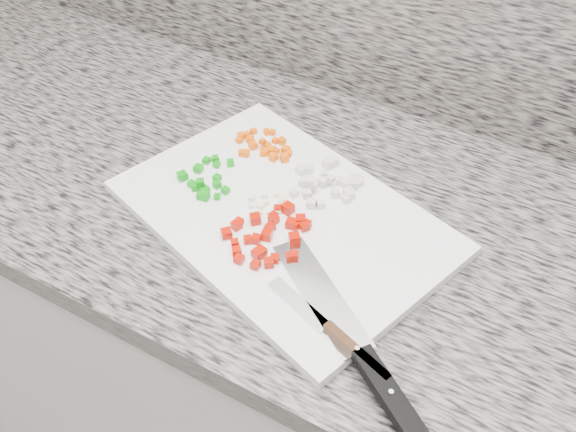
# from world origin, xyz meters

# --- Properties ---
(cabinet) EXTENTS (3.92, 0.62, 0.86)m
(cabinet) POSITION_xyz_m (0.00, 1.44, 0.43)
(cabinet) COLOR silver
(cabinet) RESTS_ON ground
(countertop) EXTENTS (3.96, 0.64, 0.04)m
(countertop) POSITION_xyz_m (0.00, 1.44, 0.88)
(countertop) COLOR slate
(countertop) RESTS_ON cabinet
(cutting_board) EXTENTS (0.55, 0.45, 0.02)m
(cutting_board) POSITION_xyz_m (-0.12, 1.38, 0.91)
(cutting_board) COLOR white
(cutting_board) RESTS_ON countertop
(carrot_pile) EXTENTS (0.11, 0.08, 0.02)m
(carrot_pile) POSITION_xyz_m (-0.22, 1.50, 0.92)
(carrot_pile) COLOR #EE5805
(carrot_pile) RESTS_ON cutting_board
(onion_pile) EXTENTS (0.11, 0.12, 0.02)m
(onion_pile) POSITION_xyz_m (-0.09, 1.47, 0.92)
(onion_pile) COLOR beige
(onion_pile) RESTS_ON cutting_board
(green_pepper_pile) EXTENTS (0.09, 0.10, 0.02)m
(green_pepper_pile) POSITION_xyz_m (-0.26, 1.38, 0.92)
(green_pepper_pile) COLOR #0C8E0D
(green_pepper_pile) RESTS_ON cutting_board
(red_pepper_pile) EXTENTS (0.12, 0.13, 0.01)m
(red_pepper_pile) POSITION_xyz_m (-0.11, 1.33, 0.92)
(red_pepper_pile) COLOR #B61002
(red_pepper_pile) RESTS_ON cutting_board
(garlic_pile) EXTENTS (0.06, 0.06, 0.01)m
(garlic_pile) POSITION_xyz_m (-0.14, 1.39, 0.92)
(garlic_pile) COLOR #F6EFBE
(garlic_pile) RESTS_ON cutting_board
(chef_knife) EXTENTS (0.29, 0.22, 0.02)m
(chef_knife) POSITION_xyz_m (0.09, 1.21, 0.92)
(chef_knife) COLOR silver
(chef_knife) RESTS_ON cutting_board
(paring_knife) EXTENTS (0.20, 0.08, 0.02)m
(paring_knife) POSITION_xyz_m (0.05, 1.22, 0.92)
(paring_knife) COLOR silver
(paring_knife) RESTS_ON cutting_board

